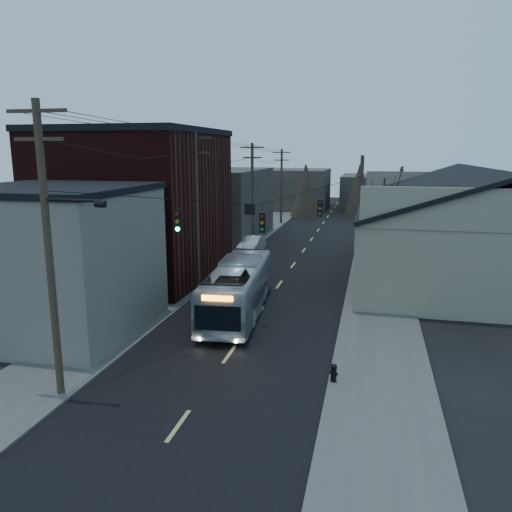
% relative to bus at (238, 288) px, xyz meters
% --- Properties ---
extents(ground, '(160.00, 160.00, 0.00)m').
position_rel_bus_xyz_m(ground, '(1.10, -13.52, -1.46)').
color(ground, black).
rests_on(ground, ground).
extents(road_surface, '(9.00, 110.00, 0.02)m').
position_rel_bus_xyz_m(road_surface, '(1.10, 16.48, -1.45)').
color(road_surface, black).
rests_on(road_surface, ground).
extents(sidewalk_left, '(4.00, 110.00, 0.12)m').
position_rel_bus_xyz_m(sidewalk_left, '(-5.40, 16.48, -1.40)').
color(sidewalk_left, '#474744').
rests_on(sidewalk_left, ground).
extents(sidewalk_right, '(4.00, 110.00, 0.12)m').
position_rel_bus_xyz_m(sidewalk_right, '(7.60, 16.48, -1.40)').
color(sidewalk_right, '#474744').
rests_on(sidewalk_right, ground).
extents(building_clapboard, '(8.00, 8.00, 7.00)m').
position_rel_bus_xyz_m(building_clapboard, '(-7.90, -4.52, 2.04)').
color(building_clapboard, '#6F665D').
rests_on(building_clapboard, ground).
extents(building_brick, '(10.00, 12.00, 10.00)m').
position_rel_bus_xyz_m(building_brick, '(-8.90, 6.48, 3.54)').
color(building_brick, black).
rests_on(building_brick, ground).
extents(building_left_far, '(9.00, 14.00, 7.00)m').
position_rel_bus_xyz_m(building_left_far, '(-8.40, 22.48, 2.04)').
color(building_left_far, '#352F2A').
rests_on(building_left_far, ground).
extents(warehouse, '(16.16, 20.60, 7.73)m').
position_rel_bus_xyz_m(warehouse, '(14.10, 11.48, 1.24)').
color(warehouse, '#7E6F5B').
rests_on(warehouse, ground).
extents(building_far_left, '(10.00, 12.00, 6.00)m').
position_rel_bus_xyz_m(building_far_left, '(-4.90, 51.48, 1.54)').
color(building_far_left, '#352F2A').
rests_on(building_far_left, ground).
extents(building_far_right, '(12.00, 14.00, 5.00)m').
position_rel_bus_xyz_m(building_far_right, '(8.10, 56.48, 1.04)').
color(building_far_right, '#352F2A').
rests_on(building_far_right, ground).
extents(bare_tree, '(0.40, 0.40, 7.20)m').
position_rel_bus_xyz_m(bare_tree, '(7.60, 6.48, 2.14)').
color(bare_tree, black).
rests_on(bare_tree, ground).
extents(utility_lines, '(11.24, 45.28, 10.50)m').
position_rel_bus_xyz_m(utility_lines, '(-2.01, 10.62, 3.50)').
color(utility_lines, '#382B1E').
rests_on(utility_lines, ground).
extents(bus, '(3.36, 10.63, 2.91)m').
position_rel_bus_xyz_m(bus, '(0.00, 0.00, 0.00)').
color(bus, '#9FA5AB').
rests_on(bus, ground).
extents(parked_car, '(1.69, 4.54, 1.48)m').
position_rel_bus_xyz_m(parked_car, '(-3.20, 16.26, -0.72)').
color(parked_car, '#A9ABB1').
rests_on(parked_car, ground).
extents(fire_hydrant, '(0.35, 0.25, 0.72)m').
position_rel_bus_xyz_m(fire_hydrant, '(5.80, -7.35, -0.95)').
color(fire_hydrant, black).
rests_on(fire_hydrant, sidewalk_right).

